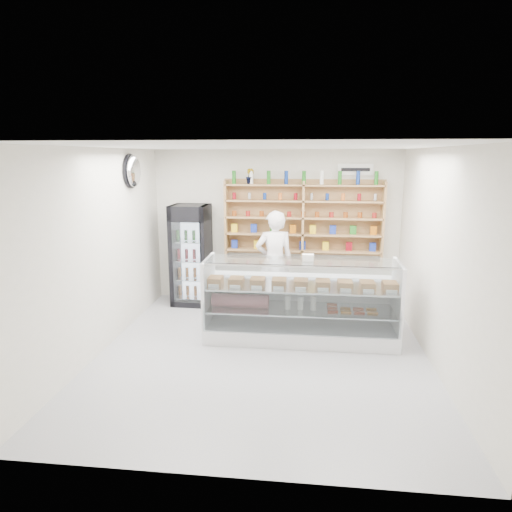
# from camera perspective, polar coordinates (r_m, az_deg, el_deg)

# --- Properties ---
(room) EXTENTS (5.00, 5.00, 5.00)m
(room) POSITION_cam_1_polar(r_m,az_deg,el_deg) (6.02, 0.82, 0.06)
(room) COLOR #AAA9AE
(room) RESTS_ON ground
(display_counter) EXTENTS (2.80, 0.84, 1.22)m
(display_counter) POSITION_cam_1_polar(r_m,az_deg,el_deg) (6.86, 5.55, -7.64)
(display_counter) COLOR white
(display_counter) RESTS_ON floor
(shop_worker) EXTENTS (0.73, 0.56, 1.79)m
(shop_worker) POSITION_cam_1_polar(r_m,az_deg,el_deg) (7.87, 2.30, -0.76)
(shop_worker) COLOR white
(shop_worker) RESTS_ON floor
(drinks_cooler) EXTENTS (0.67, 0.66, 1.83)m
(drinks_cooler) POSITION_cam_1_polar(r_m,az_deg,el_deg) (8.41, -8.12, 0.16)
(drinks_cooler) COLOR black
(drinks_cooler) RESTS_ON floor
(wall_shelving) EXTENTS (2.84, 0.28, 1.33)m
(wall_shelving) POSITION_cam_1_polar(r_m,az_deg,el_deg) (8.26, 5.90, 4.75)
(wall_shelving) COLOR #A88A4F
(wall_shelving) RESTS_ON back_wall
(potted_plant) EXTENTS (0.19, 0.18, 0.28)m
(potted_plant) POSITION_cam_1_polar(r_m,az_deg,el_deg) (8.26, -0.76, 9.96)
(potted_plant) COLOR #1E6626
(potted_plant) RESTS_ON wall_shelving
(security_mirror) EXTENTS (0.15, 0.50, 0.50)m
(security_mirror) POSITION_cam_1_polar(r_m,az_deg,el_deg) (7.57, -15.06, 10.20)
(security_mirror) COLOR silver
(security_mirror) RESTS_ON left_wall
(wall_sign) EXTENTS (0.62, 0.03, 0.20)m
(wall_sign) POSITION_cam_1_polar(r_m,az_deg,el_deg) (8.36, 12.33, 10.51)
(wall_sign) COLOR white
(wall_sign) RESTS_ON back_wall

